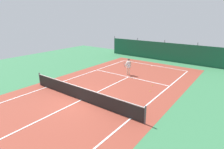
{
  "coord_description": "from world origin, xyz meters",
  "views": [
    {
      "loc": [
        8.81,
        -8.14,
        5.73
      ],
      "look_at": [
        -0.12,
        3.84,
        0.9
      ],
      "focal_mm": 29.19,
      "sensor_mm": 36.0,
      "label": 1
    }
  ],
  "objects_px": {
    "tennis_ball_midcourt": "(150,91)",
    "tennis_ball_by_sideline": "(141,66)",
    "tennis_player": "(128,66)",
    "tennis_net": "(81,93)",
    "tennis_ball_near_player": "(152,85)"
  },
  "relations": [
    {
      "from": "tennis_ball_midcourt",
      "to": "tennis_ball_by_sideline",
      "type": "bearing_deg",
      "value": 123.04
    },
    {
      "from": "tennis_player",
      "to": "tennis_ball_midcourt",
      "type": "xyz_separation_m",
      "value": [
        3.69,
        -2.64,
        -0.93
      ]
    },
    {
      "from": "tennis_net",
      "to": "tennis_player",
      "type": "distance_m",
      "value": 7.0
    },
    {
      "from": "tennis_ball_near_player",
      "to": "tennis_ball_midcourt",
      "type": "height_order",
      "value": "same"
    },
    {
      "from": "tennis_net",
      "to": "tennis_player",
      "type": "height_order",
      "value": "tennis_player"
    },
    {
      "from": "tennis_player",
      "to": "tennis_ball_near_player",
      "type": "relative_size",
      "value": 24.85
    },
    {
      "from": "tennis_net",
      "to": "tennis_ball_by_sideline",
      "type": "relative_size",
      "value": 153.33
    },
    {
      "from": "tennis_ball_midcourt",
      "to": "tennis_ball_by_sideline",
      "type": "height_order",
      "value": "same"
    },
    {
      "from": "tennis_net",
      "to": "tennis_ball_by_sideline",
      "type": "bearing_deg",
      "value": 94.93
    },
    {
      "from": "tennis_ball_near_player",
      "to": "tennis_ball_by_sideline",
      "type": "relative_size",
      "value": 1.0
    },
    {
      "from": "tennis_player",
      "to": "tennis_ball_by_sideline",
      "type": "height_order",
      "value": "tennis_player"
    },
    {
      "from": "tennis_net",
      "to": "tennis_player",
      "type": "bearing_deg",
      "value": 93.28
    },
    {
      "from": "tennis_net",
      "to": "tennis_ball_near_player",
      "type": "bearing_deg",
      "value": 63.07
    },
    {
      "from": "tennis_ball_midcourt",
      "to": "tennis_player",
      "type": "bearing_deg",
      "value": 144.41
    },
    {
      "from": "tennis_net",
      "to": "tennis_ball_by_sideline",
      "type": "height_order",
      "value": "tennis_net"
    }
  ]
}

